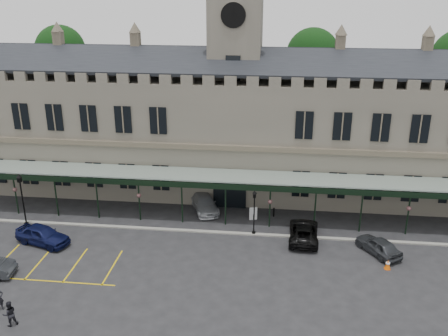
# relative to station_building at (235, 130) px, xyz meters

# --- Properties ---
(ground) EXTENTS (140.00, 140.00, 0.00)m
(ground) POSITION_rel_station_building_xyz_m (0.00, -15.91, -6.47)
(ground) COLOR black
(station_building) EXTENTS (60.00, 10.36, 17.30)m
(station_building) POSITION_rel_station_building_xyz_m (0.00, 0.00, 0.00)
(station_building) COLOR #5F5A4F
(station_building) RESTS_ON ground
(clock_tower) EXTENTS (5.60, 5.60, 24.80)m
(clock_tower) POSITION_rel_station_building_xyz_m (0.00, 0.09, 6.64)
(clock_tower) COLOR #5F5A4F
(clock_tower) RESTS_ON ground
(canopy) EXTENTS (50.00, 4.10, 4.30)m
(canopy) POSITION_rel_station_building_xyz_m (0.00, -8.45, -4.06)
(canopy) COLOR #8C9E93
(canopy) RESTS_ON ground
(kerb) EXTENTS (60.00, 0.40, 0.12)m
(kerb) POSITION_rel_station_building_xyz_m (0.00, -10.41, -6.41)
(kerb) COLOR gray
(kerb) RESTS_ON ground
(parking_markings) EXTENTS (16.00, 6.00, 0.01)m
(parking_markings) POSITION_rel_station_building_xyz_m (-14.00, -17.41, -6.47)
(parking_markings) COLOR gold
(parking_markings) RESTS_ON ground
(tree_behind_left) EXTENTS (6.00, 6.00, 16.00)m
(tree_behind_left) POSITION_rel_station_building_xyz_m (-22.00, 9.09, 6.35)
(tree_behind_left) COLOR #332314
(tree_behind_left) RESTS_ON ground
(tree_behind_mid) EXTENTS (6.00, 6.00, 16.00)m
(tree_behind_mid) POSITION_rel_station_building_xyz_m (8.00, 9.09, 6.35)
(tree_behind_mid) COLOR #332314
(tree_behind_mid) RESTS_ON ground
(lamp_post_left) EXTENTS (0.48, 0.48, 5.10)m
(lamp_post_left) POSITION_rel_station_building_xyz_m (-17.99, -11.07, -3.44)
(lamp_post_left) COLOR black
(lamp_post_left) RESTS_ON ground
(lamp_post_mid) EXTENTS (0.40, 0.40, 4.21)m
(lamp_post_mid) POSITION_rel_station_building_xyz_m (2.68, -10.32, -3.97)
(lamp_post_mid) COLOR black
(lamp_post_mid) RESTS_ON ground
(traffic_cone) EXTENTS (0.49, 0.49, 0.78)m
(traffic_cone) POSITION_rel_station_building_xyz_m (13.34, -14.71, -6.09)
(traffic_cone) COLOR #EC5907
(traffic_cone) RESTS_ON ground
(sign_board) EXTENTS (0.73, 0.24, 1.27)m
(sign_board) POSITION_rel_station_building_xyz_m (2.47, -7.49, -5.85)
(sign_board) COLOR black
(sign_board) RESTS_ON ground
(bollard_left) EXTENTS (0.17, 0.17, 0.94)m
(bollard_left) POSITION_rel_station_building_xyz_m (-1.70, -6.44, -6.00)
(bollard_left) COLOR black
(bollard_left) RESTS_ON ground
(bollard_right) EXTENTS (0.16, 0.16, 0.88)m
(bollard_right) POSITION_rel_station_building_xyz_m (4.36, -6.57, -6.03)
(bollard_right) COLOR black
(bollard_right) RESTS_ON ground
(car_left_a) EXTENTS (5.22, 3.37, 1.65)m
(car_left_a) POSITION_rel_station_building_xyz_m (-15.00, -13.99, -5.64)
(car_left_a) COLOR #0D123C
(car_left_a) RESTS_ON ground
(car_taxi) EXTENTS (3.79, 5.49, 1.48)m
(car_taxi) POSITION_rel_station_building_xyz_m (-2.37, -5.91, -5.73)
(car_taxi) COLOR #A7A9AF
(car_taxi) RESTS_ON ground
(car_van) EXTENTS (2.65, 5.38, 1.47)m
(car_van) POSITION_rel_station_building_xyz_m (7.00, -10.70, -5.73)
(car_van) COLOR black
(car_van) RESTS_ON ground
(car_right_a) EXTENTS (3.73, 4.46, 1.44)m
(car_right_a) POSITION_rel_station_building_xyz_m (13.00, -12.40, -5.75)
(car_right_a) COLOR #303236
(car_right_a) RESTS_ON ground
(person_b) EXTENTS (1.10, 1.08, 1.79)m
(person_b) POSITION_rel_station_building_xyz_m (-12.30, -24.40, -5.57)
(person_b) COLOR black
(person_b) RESTS_ON ground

